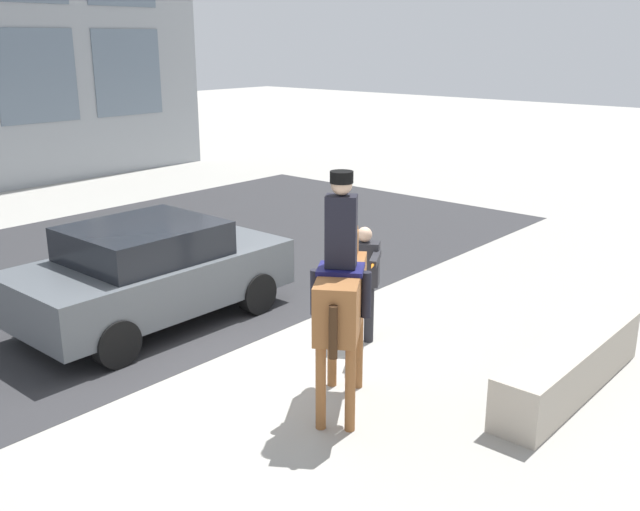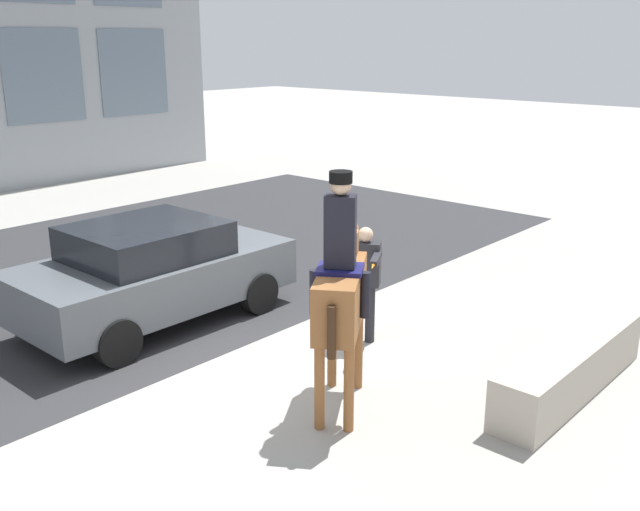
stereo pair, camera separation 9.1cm
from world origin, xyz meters
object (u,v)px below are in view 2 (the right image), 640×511
object	(u,v)px
mounted_horse_lead	(341,289)
planter_ledge	(571,368)
street_car_near_lane	(152,271)
pedestrian_bystander	(365,276)

from	to	relation	value
mounted_horse_lead	planter_ledge	xyz separation A→B (m)	(2.03, -1.79, -1.08)
street_car_near_lane	planter_ledge	world-z (taller)	street_car_near_lane
pedestrian_bystander	planter_ledge	size ratio (longest dim) A/B	0.54
mounted_horse_lead	pedestrian_bystander	xyz separation A→B (m)	(1.57, 0.89, -0.44)
mounted_horse_lead	planter_ledge	world-z (taller)	mounted_horse_lead
street_car_near_lane	mounted_horse_lead	bearing A→B (deg)	-91.85
mounted_horse_lead	street_car_near_lane	distance (m)	3.69
street_car_near_lane	planter_ledge	size ratio (longest dim) A/B	1.33
pedestrian_bystander	planter_ledge	xyz separation A→B (m)	(0.46, -2.68, -0.64)
planter_ledge	pedestrian_bystander	bearing A→B (deg)	99.70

